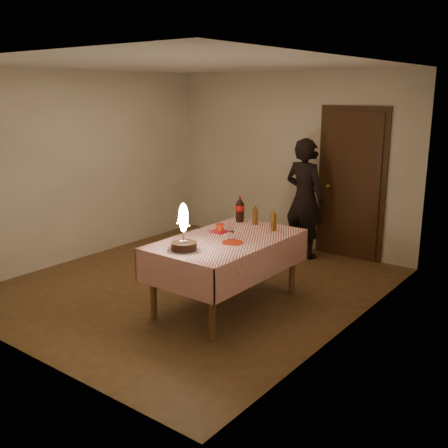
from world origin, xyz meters
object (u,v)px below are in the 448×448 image
(birthday_cake, at_px, (184,238))
(photographer, at_px, (304,198))
(amber_bottle_right, at_px, (273,220))
(cola_bottle, at_px, (240,209))
(red_plate, at_px, (232,242))
(dining_table, at_px, (227,248))
(red_cup, at_px, (220,228))
(amber_bottle_left, at_px, (255,215))
(clear_cup, at_px, (231,235))

(birthday_cake, bearing_deg, photographer, 93.41)
(birthday_cake, bearing_deg, amber_bottle_right, 76.04)
(cola_bottle, relative_size, amber_bottle_right, 1.25)
(birthday_cake, height_order, red_plate, birthday_cake)
(dining_table, distance_m, red_cup, 0.29)
(dining_table, relative_size, cola_bottle, 5.42)
(dining_table, bearing_deg, photographer, 96.39)
(amber_bottle_right, bearing_deg, photographer, 106.47)
(dining_table, height_order, cola_bottle, cola_bottle)
(birthday_cake, distance_m, cola_bottle, 1.32)
(red_cup, bearing_deg, cola_bottle, 102.49)
(birthday_cake, relative_size, amber_bottle_left, 1.87)
(clear_cup, bearing_deg, red_cup, 151.94)
(cola_bottle, bearing_deg, dining_table, -64.75)
(amber_bottle_right, bearing_deg, red_plate, -95.91)
(birthday_cake, relative_size, amber_bottle_right, 1.87)
(dining_table, bearing_deg, amber_bottle_right, 69.38)
(birthday_cake, relative_size, photographer, 0.28)
(amber_bottle_left, bearing_deg, red_cup, -101.71)
(red_cup, bearing_deg, birthday_cake, -80.19)
(dining_table, bearing_deg, red_cup, 145.88)
(clear_cup, xyz_separation_m, amber_bottle_right, (0.16, 0.59, 0.07))
(amber_bottle_left, xyz_separation_m, amber_bottle_right, (0.31, -0.09, 0.00))
(birthday_cake, height_order, cola_bottle, birthday_cake)
(amber_bottle_right, xyz_separation_m, photographer, (-0.46, 1.55, -0.05))
(red_plate, distance_m, cola_bottle, 0.94)
(clear_cup, bearing_deg, dining_table, 176.92)
(dining_table, xyz_separation_m, amber_bottle_left, (-0.09, 0.68, 0.22))
(birthday_cake, xyz_separation_m, clear_cup, (0.14, 0.60, -0.08))
(dining_table, xyz_separation_m, cola_bottle, (-0.33, 0.69, 0.26))
(red_plate, bearing_deg, dining_table, 146.34)
(red_cup, bearing_deg, amber_bottle_right, 46.36)
(red_cup, relative_size, clear_cup, 1.11)
(red_plate, xyz_separation_m, photographer, (-0.39, 2.23, 0.06))
(amber_bottle_right, bearing_deg, amber_bottle_left, 163.33)
(amber_bottle_right, bearing_deg, cola_bottle, 168.46)
(birthday_cake, xyz_separation_m, red_cup, (-0.13, 0.74, -0.08))
(clear_cup, xyz_separation_m, amber_bottle_left, (-0.15, 0.68, 0.07))
(birthday_cake, distance_m, amber_bottle_right, 1.22)
(clear_cup, distance_m, amber_bottle_right, 0.61)
(dining_table, height_order, birthday_cake, birthday_cake)
(clear_cup, relative_size, cola_bottle, 0.28)
(cola_bottle, relative_size, photographer, 0.19)
(red_plate, distance_m, amber_bottle_left, 0.82)
(clear_cup, height_order, photographer, photographer)
(red_plate, xyz_separation_m, clear_cup, (-0.09, 0.10, 0.04))
(red_plate, height_order, amber_bottle_right, amber_bottle_right)
(photographer, bearing_deg, birthday_cake, -86.59)
(amber_bottle_left, bearing_deg, red_plate, -72.69)
(amber_bottle_right, relative_size, photographer, 0.15)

